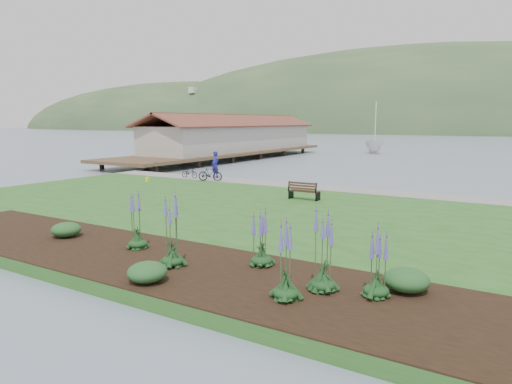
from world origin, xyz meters
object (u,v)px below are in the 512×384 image
person (215,163)px  bicycle_a (190,173)px  park_bench (304,190)px  sailboat (374,154)px

person → bicycle_a: size_ratio=1.50×
person → bicycle_a: 2.08m
park_bench → sailboat: 43.53m
park_bench → sailboat: size_ratio=0.07×
bicycle_a → sailboat: bearing=1.9°
person → sailboat: sailboat is taller
park_bench → sailboat: (-9.00, 42.58, -0.90)m
person → park_bench: bearing=-11.9°
bicycle_a → sailboat: sailboat is taller
sailboat → park_bench: bearing=-111.7°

